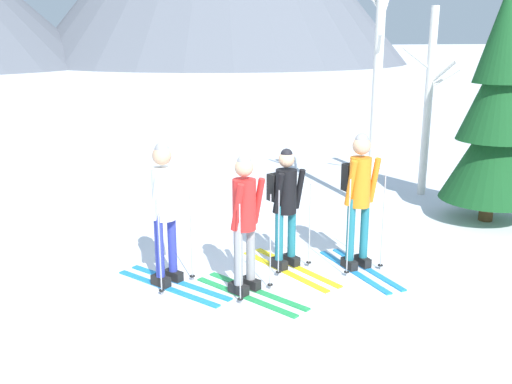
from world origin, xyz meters
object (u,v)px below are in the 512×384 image
skier_in_red (245,219)px  birch_tree_tall (428,102)px  birch_tree_slender (377,82)px  skier_in_white (165,208)px  skier_in_orange (359,193)px  skier_in_black (285,203)px  pine_tree_near (497,116)px

skier_in_red → birch_tree_tall: bearing=35.4°
birch_tree_tall → skier_in_red: bearing=-144.6°
birch_tree_slender → birch_tree_tall: bearing=20.7°
skier_in_red → birch_tree_tall: birch_tree_tall is taller
skier_in_white → birch_tree_tall: birch_tree_tall is taller
birch_tree_tall → birch_tree_slender: birch_tree_slender is taller
skier_in_orange → birch_tree_slender: size_ratio=0.42×
birch_tree_tall → birch_tree_slender: (-1.43, -0.54, 0.45)m
skier_in_orange → birch_tree_tall: 4.31m
skier_in_orange → birch_tree_slender: birch_tree_slender is taller
skier_in_red → birch_tree_slender: size_ratio=0.39×
skier_in_orange → birch_tree_tall: bearing=45.1°
skier_in_white → skier_in_black: skier_in_white is taller
skier_in_black → birch_tree_tall: bearing=34.5°
skier_in_black → birch_tree_slender: 3.55m
skier_in_white → skier_in_red: (0.87, -0.53, -0.07)m
pine_tree_near → skier_in_orange: bearing=-158.6°
skier_in_white → skier_in_red: 1.02m
pine_tree_near → birch_tree_slender: size_ratio=0.89×
skier_in_white → skier_in_black: 1.61m
skier_in_orange → birch_tree_tall: birch_tree_tall is taller
skier_in_red → pine_tree_near: (4.73, 1.50, 0.84)m
skier_in_white → pine_tree_near: (5.59, 0.97, 0.78)m
skier_in_black → pine_tree_near: (3.99, 0.89, 0.87)m
skier_in_white → skier_in_orange: (2.51, -0.24, 0.05)m
skier_in_black → skier_in_red: bearing=-140.5°
skier_in_red → pine_tree_near: bearing=17.6°
skier_in_white → pine_tree_near: pine_tree_near is taller
skier_in_white → skier_in_red: size_ratio=1.06×
skier_in_red → pine_tree_near: pine_tree_near is taller
skier_in_red → skier_in_orange: skier_in_orange is taller
birch_tree_slender → skier_in_white: bearing=-151.4°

